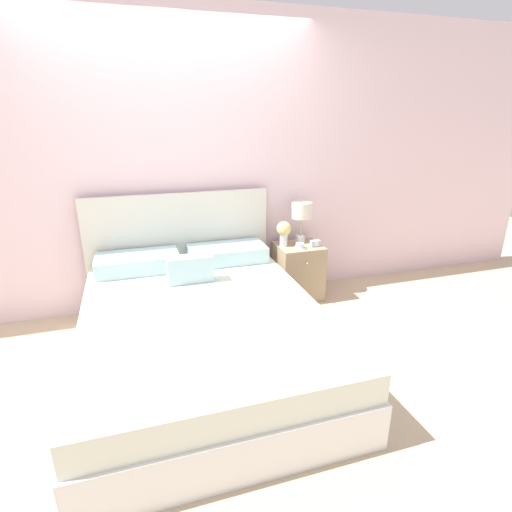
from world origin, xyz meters
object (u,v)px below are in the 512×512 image
bed (200,327)px  alarm_clock (315,243)px  nightstand (298,271)px  flower_vase (284,231)px  table_lamp (301,213)px  teacup (300,246)px

bed → alarm_clock: size_ratio=23.96×
nightstand → alarm_clock: alarm_clock is taller
alarm_clock → nightstand: bearing=149.1°
bed → flower_vase: bed is taller
table_lamp → alarm_clock: bearing=-59.8°
nightstand → flower_vase: (-0.15, 0.03, 0.42)m
flower_vase → bed: bearing=-139.9°
bed → table_lamp: 1.54m
table_lamp → teacup: bearing=-114.7°
bed → nightstand: 1.35m
table_lamp → alarm_clock: table_lamp is taller
nightstand → alarm_clock: (0.13, -0.08, 0.30)m
bed → teacup: size_ratio=17.65×
nightstand → table_lamp: (0.04, 0.07, 0.56)m
nightstand → alarm_clock: size_ratio=5.97×
nightstand → alarm_clock: bearing=-30.9°
bed → table_lamp: bed is taller
nightstand → teacup: (-0.03, -0.09, 0.29)m
alarm_clock → teacup: bearing=-176.0°
nightstand → flower_vase: bearing=169.5°
teacup → alarm_clock: alarm_clock is taller
table_lamp → alarm_clock: (0.09, -0.15, -0.27)m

